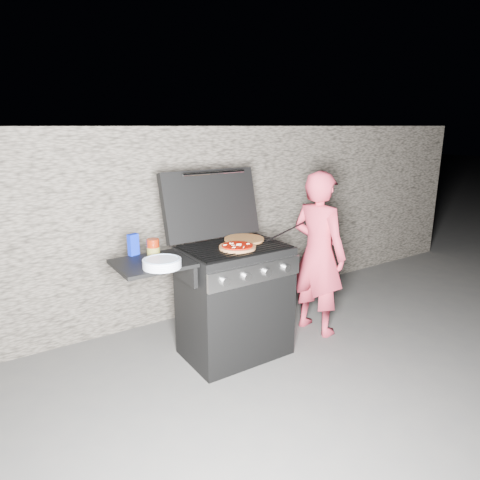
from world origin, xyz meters
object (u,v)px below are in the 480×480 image
pizza_topped (237,247)px  gas_grill (207,308)px  person (318,254)px  sauce_jar (153,248)px

pizza_topped → gas_grill: bearing=161.9°
gas_grill → pizza_topped: bearing=-18.1°
gas_grill → person: size_ratio=0.93×
gas_grill → pizza_topped: pizza_topped is taller
gas_grill → pizza_topped: (0.23, -0.07, 0.47)m
person → gas_grill: bearing=76.8°
sauce_jar → person: (1.46, -0.14, -0.25)m
gas_grill → sauce_jar: 0.64m
pizza_topped → person: size_ratio=0.19×
sauce_jar → person: bearing=-5.4°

